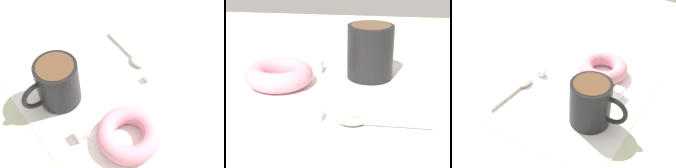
# 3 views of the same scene
# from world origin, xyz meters

# --- Properties ---
(ground_plane) EXTENTS (1.20, 1.20, 0.02)m
(ground_plane) POSITION_xyz_m (0.00, 0.00, -0.01)
(ground_plane) COLOR beige
(napkin) EXTENTS (0.34, 0.34, 0.00)m
(napkin) POSITION_xyz_m (-0.02, 0.03, 0.00)
(napkin) COLOR white
(napkin) RESTS_ON ground_plane
(coffee_cup) EXTENTS (0.08, 0.11, 0.09)m
(coffee_cup) POSITION_xyz_m (0.02, 0.12, 0.05)
(coffee_cup) COLOR black
(coffee_cup) RESTS_ON napkin
(donut) EXTENTS (0.11, 0.11, 0.03)m
(donut) POSITION_xyz_m (-0.12, 0.06, 0.02)
(donut) COLOR pink
(donut) RESTS_ON napkin
(spoon) EXTENTS (0.12, 0.02, 0.01)m
(spoon) POSITION_xyz_m (0.02, -0.06, 0.01)
(spoon) COLOR #B7B2A8
(spoon) RESTS_ON napkin
(sugar_cube) EXTENTS (0.02, 0.02, 0.02)m
(sugar_cube) POSITION_xyz_m (-0.04, -0.05, 0.01)
(sugar_cube) COLOR white
(sugar_cube) RESTS_ON napkin
(sugar_cube_extra) EXTENTS (0.02, 0.02, 0.02)m
(sugar_cube_extra) POSITION_xyz_m (-0.07, 0.13, 0.01)
(sugar_cube_extra) COLOR white
(sugar_cube_extra) RESTS_ON napkin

